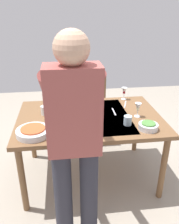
{
  "coord_description": "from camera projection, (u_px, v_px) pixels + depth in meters",
  "views": [
    {
      "loc": [
        0.27,
        2.15,
        1.8
      ],
      "look_at": [
        0.0,
        0.0,
        0.8
      ],
      "focal_mm": 37.08,
      "sensor_mm": 36.0,
      "label": 1
    }
  ],
  "objects": [
    {
      "name": "wine_bottle",
      "position": [
        84.0,
        104.0,
        2.42
      ],
      "size": [
        0.07,
        0.07,
        0.3
      ],
      "color": "black",
      "rests_on": "dining_table"
    },
    {
      "name": "ground_plane",
      "position": [
        90.0,
        174.0,
        2.72
      ],
      "size": [
        6.0,
        6.0,
        0.0
      ],
      "primitive_type": "plane",
      "color": "#9E9384"
    },
    {
      "name": "table_fork",
      "position": [
        114.0,
        112.0,
        2.5
      ],
      "size": [
        0.02,
        0.18,
        0.0
      ],
      "primitive_type": "cube",
      "rotation": [
        0.0,
        0.0,
        -0.02
      ],
      "color": "silver",
      "rests_on": "dining_table"
    },
    {
      "name": "side_bowl_salad",
      "position": [
        148.0,
        126.0,
        2.14
      ],
      "size": [
        0.18,
        0.18,
        0.07
      ],
      "color": "silver",
      "rests_on": "dining_table"
    },
    {
      "name": "serving_bowl_pasta",
      "position": [
        33.0,
        132.0,
        2.05
      ],
      "size": [
        0.3,
        0.3,
        0.07
      ],
      "color": "silver",
      "rests_on": "dining_table"
    },
    {
      "name": "table_knife",
      "position": [
        125.0,
        104.0,
        2.69
      ],
      "size": [
        0.08,
        0.19,
        0.0
      ],
      "primitive_type": "cube",
      "rotation": [
        0.0,
        0.0,
        -0.33
      ],
      "color": "silver",
      "rests_on": "dining_table"
    },
    {
      "name": "person_server",
      "position": [
        74.0,
        138.0,
        1.6
      ],
      "size": [
        0.42,
        0.61,
        1.69
      ],
      "color": "#2D2D38",
      "rests_on": "ground_plane"
    },
    {
      "name": "dining_table",
      "position": [
        90.0,
        123.0,
        2.43
      ],
      "size": [
        1.48,
        1.0,
        0.75
      ],
      "color": "brown",
      "rests_on": "ground_plane"
    },
    {
      "name": "dinner_plate_near",
      "position": [
        91.0,
        123.0,
        2.24
      ],
      "size": [
        0.23,
        0.23,
        0.01
      ],
      "primitive_type": "cylinder",
      "color": "silver",
      "rests_on": "dining_table"
    },
    {
      "name": "wine_glass_right",
      "position": [
        124.0,
        91.0,
        2.8
      ],
      "size": [
        0.07,
        0.07,
        0.15
      ],
      "color": "white",
      "rests_on": "dining_table"
    },
    {
      "name": "water_cup_near_left",
      "position": [
        44.0,
        110.0,
        2.42
      ],
      "size": [
        0.07,
        0.07,
        0.1
      ],
      "primitive_type": "cylinder",
      "color": "silver",
      "rests_on": "dining_table"
    },
    {
      "name": "water_cup_far_left",
      "position": [
        128.0,
        120.0,
        2.22
      ],
      "size": [
        0.08,
        0.08,
        0.09
      ],
      "primitive_type": "cylinder",
      "color": "silver",
      "rests_on": "dining_table"
    },
    {
      "name": "wine_glass_left",
      "position": [
        138.0,
        107.0,
        2.35
      ],
      "size": [
        0.07,
        0.07,
        0.15
      ],
      "color": "white",
      "rests_on": "dining_table"
    },
    {
      "name": "chair_near",
      "position": [
        93.0,
        103.0,
        3.31
      ],
      "size": [
        0.4,
        0.4,
        0.91
      ],
      "color": "#523019",
      "rests_on": "ground_plane"
    },
    {
      "name": "water_cup_near_right",
      "position": [
        75.0,
        126.0,
        2.1
      ],
      "size": [
        0.07,
        0.07,
        0.1
      ],
      "primitive_type": "cylinder",
      "color": "silver",
      "rests_on": "dining_table"
    },
    {
      "name": "dinner_plate_far",
      "position": [
        72.0,
        108.0,
        2.58
      ],
      "size": [
        0.23,
        0.23,
        0.01
      ],
      "primitive_type": "cylinder",
      "color": "silver",
      "rests_on": "dining_table"
    }
  ]
}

